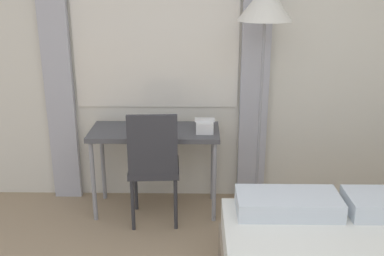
% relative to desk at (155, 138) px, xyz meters
% --- Properties ---
extents(wall_back_with_window, '(4.75, 0.13, 2.70)m').
position_rel_desk_xyz_m(wall_back_with_window, '(0.40, 0.31, 0.70)').
color(wall_back_with_window, silver).
rests_on(wall_back_with_window, ground_plane).
extents(desk, '(1.07, 0.47, 0.73)m').
position_rel_desk_xyz_m(desk, '(0.00, 0.00, 0.00)').
color(desk, '#4C4C51').
rests_on(desk, ground_plane).
extents(desk_chair, '(0.42, 0.42, 0.96)m').
position_rel_desk_xyz_m(desk_chair, '(0.01, -0.24, -0.11)').
color(desk_chair, '#333338').
rests_on(desk_chair, ground_plane).
extents(standing_lamp, '(0.42, 0.42, 1.89)m').
position_rel_desk_xyz_m(standing_lamp, '(0.85, -0.09, 1.02)').
color(standing_lamp, '#4C4C51').
rests_on(standing_lamp, ground_plane).
extents(telephone, '(0.16, 0.17, 0.11)m').
position_rel_desk_xyz_m(telephone, '(0.41, -0.04, 0.13)').
color(telephone, white).
rests_on(telephone, desk).
extents(book, '(0.22, 0.22, 0.02)m').
position_rel_desk_xyz_m(book, '(-0.01, -0.06, 0.09)').
color(book, '#4C4238').
rests_on(book, desk).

